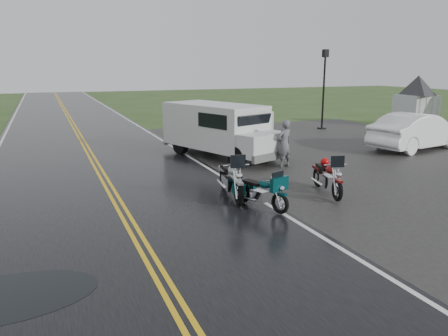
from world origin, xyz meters
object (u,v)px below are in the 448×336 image
lamp_post_far_right (324,90)px  motorcycle_silver (239,184)px  motorcycle_red (338,181)px  motorcycle_teal (280,195)px  sedan_white (417,132)px  person_at_van (284,144)px  van_white (237,138)px  visitor_center (418,88)px

lamp_post_far_right → motorcycle_silver: bearing=-132.6°
motorcycle_red → motorcycle_silver: (-2.71, 0.68, 0.05)m
motorcycle_teal → sedan_white: size_ratio=0.37×
person_at_van → sedan_white: (7.45, 0.86, -0.06)m
motorcycle_silver → van_white: (1.91, 4.36, 0.45)m
visitor_center → motorcycle_silver: bearing=-148.1°
visitor_center → motorcycle_teal: size_ratio=8.53×
motorcycle_red → lamp_post_far_right: 15.04m
lamp_post_far_right → person_at_van: bearing=-132.2°
motorcycle_silver → lamp_post_far_right: bearing=56.2°
motorcycle_red → lamp_post_far_right: size_ratio=0.45×
motorcycle_red → van_white: 5.13m
motorcycle_silver → person_at_van: bearing=55.3°
sedan_white → motorcycle_red: bearing=111.8°
visitor_center → van_white: bearing=-157.6°
van_white → lamp_post_far_right: 11.74m
motorcycle_teal → lamp_post_far_right: (10.18, 12.82, 1.83)m
motorcycle_teal → motorcycle_silver: bearing=105.2°
motorcycle_teal → visitor_center: bearing=15.4°
visitor_center → lamp_post_far_right: 6.25m
motorcycle_red → lamp_post_far_right: lamp_post_far_right is taller
motorcycle_teal → motorcycle_silver: size_ratio=0.81×
motorcycle_red → sedan_white: sedan_white is taller
motorcycle_silver → motorcycle_teal: bearing=-45.9°
motorcycle_teal → lamp_post_far_right: size_ratio=0.39×
sedan_white → person_at_van: bearing=85.9°
visitor_center → motorcycle_teal: (-16.31, -11.59, -1.85)m
motorcycle_red → person_at_van: 4.51m
visitor_center → motorcycle_silver: 20.12m
van_white → motorcycle_silver: bearing=-134.2°
motorcycle_teal → lamp_post_far_right: bearing=31.5°
motorcycle_red → sedan_white: bearing=47.1°
person_at_van → lamp_post_far_right: bearing=-147.1°
visitor_center → motorcycle_silver: visitor_center is taller
person_at_van → motorcycle_red: bearing=64.2°
person_at_van → sedan_white: 7.50m
visitor_center → motorcycle_red: 18.29m
van_white → person_at_van: size_ratio=3.24×
motorcycle_red → visitor_center: bearing=52.9°
visitor_center → lamp_post_far_right: (-6.13, 1.23, -0.01)m
person_at_van → lamp_post_far_right: lamp_post_far_right is taller
motorcycle_teal → lamp_post_far_right: lamp_post_far_right is taller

